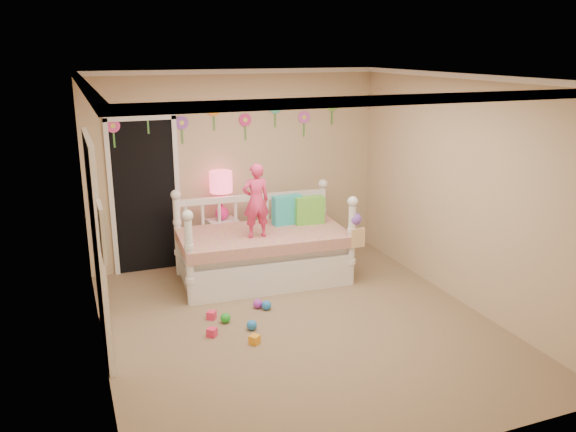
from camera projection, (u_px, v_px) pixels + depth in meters
name	position (u px, v px, depth m)	size (l,w,h in m)	color
floor	(299.00, 325.00, 6.28)	(4.00, 4.50, 0.01)	#7F684C
ceiling	(301.00, 77.00, 5.56)	(4.00, 4.50, 0.01)	white
back_wall	(237.00, 168.00, 7.94)	(4.00, 0.01, 2.60)	tan
left_wall	(93.00, 230.00, 5.23)	(0.01, 4.50, 2.60)	tan
right_wall	(464.00, 192.00, 6.62)	(0.01, 4.50, 2.60)	tan
crown_molding	(301.00, 80.00, 5.57)	(4.00, 4.50, 0.06)	white
daybed	(263.00, 236.00, 7.38)	(2.12, 1.14, 1.15)	white
pillow_turquoise	(287.00, 210.00, 7.63)	(0.38, 0.13, 0.38)	#26B7C2
pillow_lime	(309.00, 210.00, 7.65)	(0.38, 0.14, 0.36)	#66C73C
child	(256.00, 201.00, 7.03)	(0.33, 0.22, 0.91)	#ED356B
nightstand	(223.00, 242.00, 7.95)	(0.39, 0.29, 0.64)	white
table_lamp	(221.00, 188.00, 7.74)	(0.30, 0.30, 0.66)	#F6208F
closet_doorway	(145.00, 195.00, 7.56)	(0.90, 0.04, 2.07)	black
flower_decals	(230.00, 121.00, 7.72)	(3.40, 0.02, 0.50)	#B2668C
mirror_closet	(98.00, 246.00, 5.58)	(0.07, 1.30, 2.10)	white
wall_picture	(102.00, 231.00, 4.36)	(0.05, 0.34, 0.42)	white
hanging_bag	(355.00, 231.00, 7.18)	(0.20, 0.16, 0.36)	beige
toy_scatter	(234.00, 313.00, 6.45)	(0.80, 1.30, 0.11)	#996666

